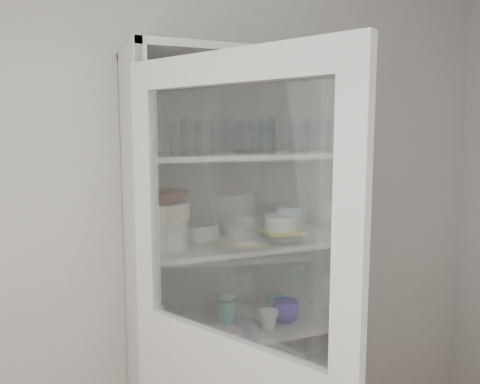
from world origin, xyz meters
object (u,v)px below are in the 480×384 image
object	(u,v)px
cream_bowl	(162,211)
goblet_2	(266,132)
glass_platter	(281,234)
white_canister	(152,318)
teal_jar	(227,308)
mug_teal	(275,304)
grey_bowl_stack	(288,221)
pantry_cabinet	(235,302)
goblet_0	(189,134)
plate_stack_back	(199,231)
plate_stack_front	(162,234)
goblet_1	(242,136)
mug_white	(269,319)
white_ramekin	(281,223)
mug_blue	(286,311)
terracotta_bowl	(162,197)
yellow_trivet	(281,231)
goblet_3	(304,135)
measuring_cups	(198,335)

from	to	relation	value
cream_bowl	goblet_2	bearing A→B (deg)	15.18
glass_platter	white_canister	xyz separation A→B (m)	(-0.61, 0.06, -0.34)
teal_jar	mug_teal	bearing A→B (deg)	-2.15
goblet_2	teal_jar	bearing A→B (deg)	-163.09
grey_bowl_stack	pantry_cabinet	bearing A→B (deg)	167.28
goblet_0	plate_stack_back	size ratio (longest dim) A/B	0.87
plate_stack_front	goblet_1	bearing A→B (deg)	16.84
goblet_0	plate_stack_back	xyz separation A→B (m)	(0.05, 0.02, -0.45)
plate_stack_back	mug_white	size ratio (longest dim) A/B	2.13
pantry_cabinet	white_ramekin	bearing A→B (deg)	-21.28
mug_blue	mug_white	distance (m)	0.12
terracotta_bowl	yellow_trivet	world-z (taller)	terracotta_bowl
cream_bowl	mug_teal	xyz separation A→B (m)	(0.57, 0.07, -0.52)
goblet_1	yellow_trivet	bearing A→B (deg)	-35.99
white_ramekin	grey_bowl_stack	xyz separation A→B (m)	(0.05, 0.02, 0.00)
plate_stack_back	mug_teal	xyz separation A→B (m)	(0.37, -0.06, -0.39)
goblet_3	white_canister	xyz separation A→B (m)	(-0.79, -0.05, -0.81)
plate_stack_back	teal_jar	world-z (taller)	plate_stack_back
white_canister	cream_bowl	bearing A→B (deg)	-60.53
plate_stack_front	teal_jar	bearing A→B (deg)	13.88
goblet_3	cream_bowl	distance (m)	0.83
pantry_cabinet	goblet_0	xyz separation A→B (m)	(-0.22, 0.02, 0.80)
pantry_cabinet	cream_bowl	world-z (taller)	pantry_cabinet
cream_bowl	grey_bowl_stack	size ratio (longest dim) A/B	1.67
glass_platter	terracotta_bowl	bearing A→B (deg)	-178.58
terracotta_bowl	mug_teal	world-z (taller)	terracotta_bowl
pantry_cabinet	mug_teal	world-z (taller)	pantry_cabinet
terracotta_bowl	goblet_0	bearing A→B (deg)	37.02
cream_bowl	white_canister	size ratio (longest dim) A/B	1.68
goblet_0	plate_stack_front	size ratio (longest dim) A/B	0.75
terracotta_bowl	yellow_trivet	size ratio (longest dim) A/B	1.23
goblet_1	mug_white	xyz separation A→B (m)	(0.05, -0.21, -0.84)
pantry_cabinet	goblet_1	distance (m)	0.80
white_ramekin	teal_jar	distance (m)	0.49
goblet_3	mug_white	distance (m)	0.91
terracotta_bowl	mug_white	world-z (taller)	terracotta_bowl
pantry_cabinet	terracotta_bowl	size ratio (longest dim) A/B	10.01
plate_stack_back	cream_bowl	bearing A→B (deg)	-146.79
plate_stack_back	white_canister	size ratio (longest dim) A/B	1.37
grey_bowl_stack	glass_platter	bearing A→B (deg)	-155.95
pantry_cabinet	plate_stack_back	bearing A→B (deg)	167.17
yellow_trivet	teal_jar	xyz separation A→B (m)	(-0.25, 0.06, -0.37)
white_ramekin	goblet_0	bearing A→B (deg)	166.24
mug_blue	white_ramekin	bearing A→B (deg)	106.54
mug_blue	white_canister	world-z (taller)	white_canister
goblet_1	cream_bowl	xyz separation A→B (m)	(-0.42, -0.13, -0.31)
goblet_1	terracotta_bowl	xyz separation A→B (m)	(-0.42, -0.13, -0.25)
plate_stack_front	yellow_trivet	world-z (taller)	plate_stack_front
measuring_cups	cream_bowl	bearing A→B (deg)	154.36
pantry_cabinet	yellow_trivet	size ratio (longest dim) A/B	12.29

